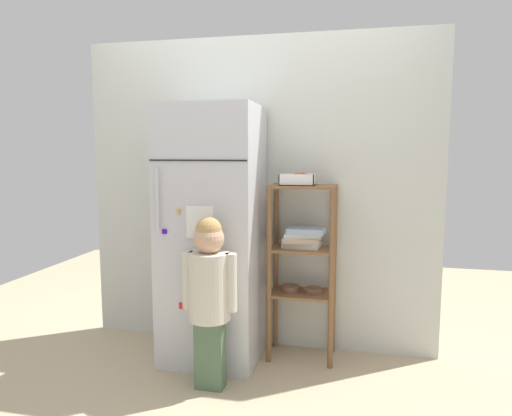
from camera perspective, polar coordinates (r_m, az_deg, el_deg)
The scene contains 6 objects.
ground_plane at distance 3.32m, azimuth -1.11°, elevation -18.36°, with size 6.00×6.00×0.00m, color tan.
kitchen_wall_back at distance 3.33m, azimuth 0.19°, elevation 1.66°, with size 2.56×0.03×2.22m, color silver.
refrigerator at distance 3.14m, azimuth -5.41°, elevation -3.33°, with size 0.63×0.59×1.72m.
child_standing at distance 2.78m, azimuth -5.77°, elevation -9.53°, with size 0.34×0.25×1.04m.
pantry_shelf_unit at distance 3.17m, azimuth 5.74°, elevation -5.68°, with size 0.45×0.29×1.20m.
fruit_bin at distance 3.09m, azimuth 5.27°, elevation 3.52°, with size 0.23×0.17×0.09m.
Camera 1 is at (0.72, -2.91, 1.42)m, focal length 32.41 mm.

